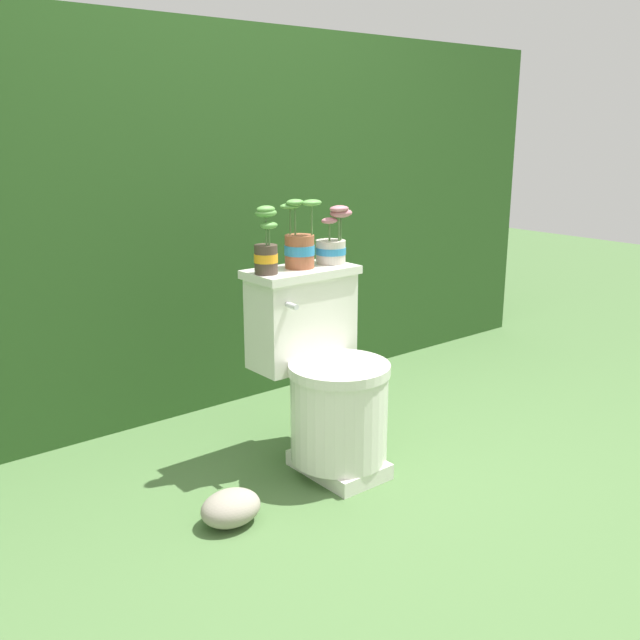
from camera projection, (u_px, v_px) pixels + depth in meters
name	position (u px, v px, depth m)	size (l,w,h in m)	color
ground_plane	(322.00, 470.00, 2.66)	(12.00, 12.00, 0.00)	#4C703D
hedge_backdrop	(153.00, 214.00, 3.41)	(4.27, 0.98, 1.67)	#284C1E
toilet	(325.00, 379.00, 2.62)	(0.42, 0.51, 0.74)	silver
potted_plant_left	(266.00, 248.00, 2.49)	(0.09, 0.08, 0.24)	#47382D
potted_plant_midleft	(300.00, 244.00, 2.60)	(0.13, 0.12, 0.25)	#9E5638
potted_plant_middle	(332.00, 243.00, 2.69)	(0.14, 0.12, 0.22)	beige
garden_stone	(231.00, 508.00, 2.29)	(0.20, 0.16, 0.11)	#9E9384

